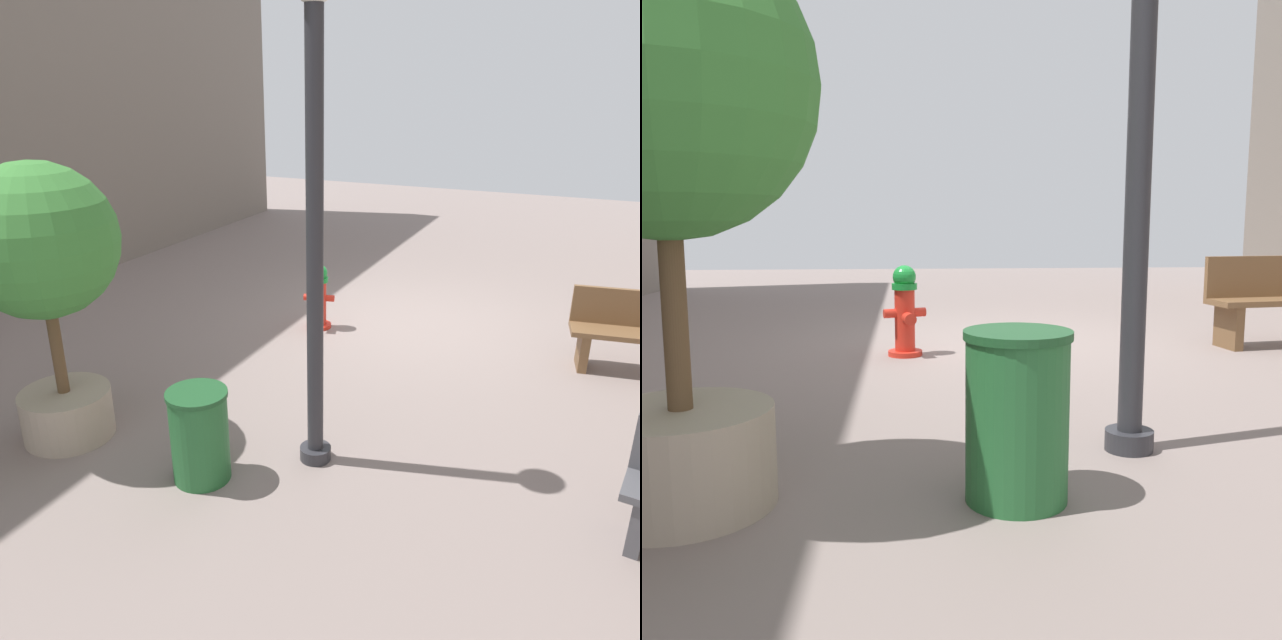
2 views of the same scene
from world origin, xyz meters
The scene contains 4 objects.
ground_plane centered at (0.00, 0.00, 0.00)m, with size 23.40×23.40×0.00m, color gray.
fire_hydrant centered at (1.13, 0.67, 0.45)m, with size 0.43×0.40×0.89m.
planter_tree centered at (2.14, 4.21, 1.71)m, with size 1.36×1.36×2.59m.
trash_bin centered at (0.59, 4.25, 0.41)m, with size 0.51×0.51×0.82m.
Camera 2 is at (1.09, 7.33, 1.32)m, focal length 38.33 mm.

